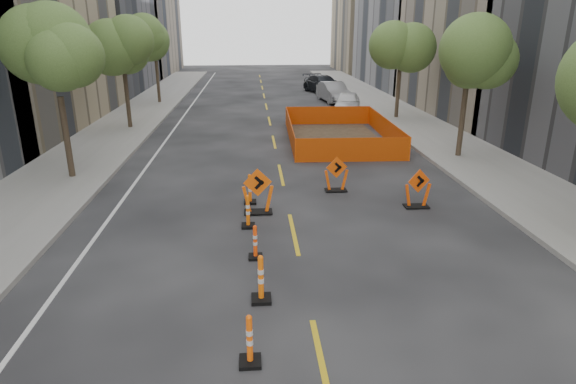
{
  "coord_description": "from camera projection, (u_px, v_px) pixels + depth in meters",
  "views": [
    {
      "loc": [
        -1.17,
        -9.07,
        5.84
      ],
      "look_at": [
        -0.12,
        4.6,
        1.1
      ],
      "focal_mm": 30.0,
      "sensor_mm": 36.0,
      "label": 1
    }
  ],
  "objects": [
    {
      "name": "bld_left_d",
      "position": [
        75.0,
        13.0,
        43.96
      ],
      "size": [
        12.0,
        16.0,
        14.0
      ],
      "primitive_type": "cube",
      "color": "#4C4C51",
      "rests_on": "ground"
    },
    {
      "name": "channelizer_4",
      "position": [
        255.0,
        242.0,
        12.63
      ],
      "size": [
        0.37,
        0.37,
        0.95
      ],
      "primitive_type": null,
      "color": "#F7420A",
      "rests_on": "ground"
    },
    {
      "name": "tree_l_c",
      "position": [
        122.0,
        51.0,
        27.3
      ],
      "size": [
        2.8,
        2.8,
        5.95
      ],
      "color": "#382B1E",
      "rests_on": "ground"
    },
    {
      "name": "safety_fence",
      "position": [
        338.0,
        130.0,
        25.89
      ],
      "size": [
        5.46,
        9.02,
        1.11
      ],
      "primitive_type": null,
      "rotation": [
        0.0,
        0.0,
        -0.03
      ],
      "color": "#F94C0D",
      "rests_on": "ground"
    },
    {
      "name": "bld_right_c",
      "position": [
        523.0,
        8.0,
        31.91
      ],
      "size": [
        12.0,
        16.0,
        14.0
      ],
      "primitive_type": "cube",
      "color": "gray",
      "rests_on": "ground"
    },
    {
      "name": "tree_l_b",
      "position": [
        55.0,
        63.0,
        17.88
      ],
      "size": [
        2.8,
        2.8,
        5.95
      ],
      "color": "#382B1E",
      "rests_on": "ground"
    },
    {
      "name": "sidewalk_right",
      "position": [
        470.0,
        156.0,
        22.47
      ],
      "size": [
        4.0,
        90.0,
        0.15
      ],
      "primitive_type": "cube",
      "color": "gray",
      "rests_on": "ground"
    },
    {
      "name": "channelizer_5",
      "position": [
        248.0,
        211.0,
        14.59
      ],
      "size": [
        0.41,
        0.41,
        1.04
      ],
      "primitive_type": null,
      "color": "#E95D09",
      "rests_on": "ground"
    },
    {
      "name": "channelizer_2",
      "position": [
        250.0,
        340.0,
        8.62
      ],
      "size": [
        0.4,
        0.4,
        1.02
      ],
      "primitive_type": null,
      "color": "#F6570A",
      "rests_on": "ground"
    },
    {
      "name": "parked_car_far",
      "position": [
        323.0,
        84.0,
        44.29
      ],
      "size": [
        3.78,
        5.86,
        1.58
      ],
      "primitive_type": "imported",
      "rotation": [
        0.0,
        0.0,
        0.31
      ],
      "color": "black",
      "rests_on": "ground"
    },
    {
      "name": "chevron_sign_right",
      "position": [
        418.0,
        188.0,
        16.15
      ],
      "size": [
        1.02,
        0.76,
        1.36
      ],
      "primitive_type": null,
      "rotation": [
        0.0,
        0.0,
        0.26
      ],
      "color": "#DF4509",
      "rests_on": "ground"
    },
    {
      "name": "channelizer_6",
      "position": [
        250.0,
        189.0,
        16.58
      ],
      "size": [
        0.42,
        0.42,
        1.06
      ],
      "primitive_type": null,
      "color": "#FF620A",
      "rests_on": "ground"
    },
    {
      "name": "tree_r_b",
      "position": [
        469.0,
        58.0,
        20.98
      ],
      "size": [
        2.8,
        2.8,
        5.95
      ],
      "color": "#382B1E",
      "rests_on": "ground"
    },
    {
      "name": "ground_plane",
      "position": [
        310.0,
        308.0,
        10.54
      ],
      "size": [
        140.0,
        140.0,
        0.0
      ],
      "primitive_type": "plane",
      "color": "black"
    },
    {
      "name": "tree_l_d",
      "position": [
        155.0,
        44.0,
        36.72
      ],
      "size": [
        2.8,
        2.8,
        5.95
      ],
      "color": "#382B1E",
      "rests_on": "ground"
    },
    {
      "name": "chevron_sign_left",
      "position": [
        258.0,
        191.0,
        15.6
      ],
      "size": [
        1.09,
        0.73,
        1.54
      ],
      "primitive_type": null,
      "rotation": [
        0.0,
        0.0,
        0.12
      ],
      "color": "#E55309",
      "rests_on": "ground"
    },
    {
      "name": "parked_car_mid",
      "position": [
        334.0,
        92.0,
        38.9
      ],
      "size": [
        2.31,
        4.98,
        1.58
      ],
      "primitive_type": "imported",
      "rotation": [
        0.0,
        0.0,
        0.14
      ],
      "color": "gray",
      "rests_on": "ground"
    },
    {
      "name": "chevron_sign_center",
      "position": [
        336.0,
        174.0,
        17.76
      ],
      "size": [
        0.96,
        0.66,
        1.34
      ],
      "primitive_type": null,
      "rotation": [
        0.0,
        0.0,
        0.15
      ],
      "color": "#D94809",
      "rests_on": "ground"
    },
    {
      "name": "channelizer_3",
      "position": [
        261.0,
        278.0,
        10.61
      ],
      "size": [
        0.45,
        0.45,
        1.13
      ],
      "primitive_type": null,
      "color": "#F4630A",
      "rests_on": "ground"
    },
    {
      "name": "tree_r_c",
      "position": [
        401.0,
        48.0,
        30.4
      ],
      "size": [
        2.8,
        2.8,
        5.95
      ],
      "color": "#382B1E",
      "rests_on": "ground"
    },
    {
      "name": "bld_right_e",
      "position": [
        384.0,
        9.0,
        64.38
      ],
      "size": [
        12.0,
        14.0,
        16.0
      ],
      "primitive_type": "cube",
      "color": "tan",
      "rests_on": "ground"
    },
    {
      "name": "parked_car_near",
      "position": [
        347.0,
        102.0,
        34.08
      ],
      "size": [
        2.72,
        4.58,
        1.46
      ],
      "primitive_type": "imported",
      "rotation": [
        0.0,
        0.0,
        -0.25
      ],
      "color": "silver",
      "rests_on": "ground"
    },
    {
      "name": "sidewalk_left",
      "position": [
        74.0,
        164.0,
        21.17
      ],
      "size": [
        4.0,
        90.0,
        0.15
      ],
      "primitive_type": "cube",
      "color": "gray",
      "rests_on": "ground"
    }
  ]
}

